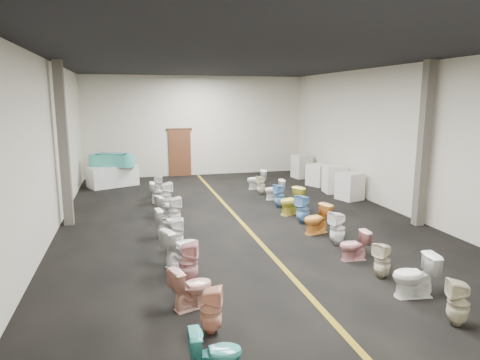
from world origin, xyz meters
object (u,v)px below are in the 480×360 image
(appliance_crate_d, at_px, (302,166))
(toilet_right_1, at_px, (414,276))
(toilet_left_7, at_px, (174,211))
(toilet_right_7, at_px, (291,201))
(toilet_right_11, at_px, (256,180))
(appliance_crate_b, at_px, (334,179))
(toilet_left_2, at_px, (192,287))
(toilet_right_5, at_px, (317,219))
(appliance_crate_a, at_px, (350,186))
(toilet_left_3, at_px, (188,262))
(toilet_left_11, at_px, (158,186))
(toilet_left_5, at_px, (176,234))
(toilet_right_0, at_px, (458,303))
(toilet_right_6, at_px, (303,209))
(toilet_right_9, at_px, (274,190))
(toilet_left_10, at_px, (160,192))
(toilet_right_10, at_px, (261,185))
(toilet_left_1, at_px, (211,310))
(toilet_left_4, at_px, (181,246))
(toilet_left_8, at_px, (167,206))
(display_table, at_px, (113,176))
(toilet_right_4, at_px, (338,228))
(toilet_right_3, at_px, (354,245))
(toilet_left_9, at_px, (166,195))
(toilet_right_8, at_px, (280,196))
(bathtub, at_px, (112,160))
(toilet_right_2, at_px, (382,260))
(toilet_left_0, at_px, (216,354))

(appliance_crate_d, bearing_deg, toilet_right_1, -102.85)
(toilet_left_7, relative_size, toilet_right_7, 0.99)
(toilet_right_11, bearing_deg, appliance_crate_b, 65.08)
(toilet_left_2, distance_m, toilet_left_7, 4.91)
(toilet_right_5, bearing_deg, toilet_right_1, -12.62)
(appliance_crate_a, bearing_deg, toilet_left_3, -139.47)
(toilet_left_11, relative_size, toilet_right_7, 0.92)
(appliance_crate_d, xyz_separation_m, toilet_left_5, (-6.43, -7.84, -0.14))
(toilet_right_0, xyz_separation_m, toilet_right_6, (-0.17, 5.79, 0.04))
(toilet_right_5, distance_m, toilet_right_9, 3.90)
(appliance_crate_a, height_order, toilet_right_0, appliance_crate_a)
(toilet_left_10, bearing_deg, toilet_left_5, 178.83)
(toilet_left_10, height_order, toilet_right_10, toilet_left_10)
(toilet_right_11, bearing_deg, toilet_left_3, -23.81)
(appliance_crate_b, relative_size, toilet_left_1, 1.39)
(toilet_left_2, height_order, toilet_left_5, toilet_left_2)
(toilet_left_1, height_order, toilet_left_7, toilet_left_7)
(toilet_right_9, bearing_deg, toilet_left_4, -33.73)
(toilet_right_11, bearing_deg, toilet_right_0, 1.93)
(toilet_left_10, bearing_deg, toilet_left_8, -179.72)
(toilet_right_9, height_order, toilet_right_10, toilet_right_9)
(toilet_left_4, bearing_deg, appliance_crate_a, -78.04)
(display_table, xyz_separation_m, toilet_right_9, (5.56, -3.88, -0.06))
(toilet_left_5, bearing_deg, toilet_right_9, -38.08)
(toilet_left_8, height_order, toilet_right_0, toilet_right_0)
(toilet_right_0, distance_m, toilet_right_9, 8.73)
(toilet_right_4, bearing_deg, toilet_right_9, 168.55)
(display_table, height_order, toilet_right_9, display_table)
(toilet_left_1, xyz_separation_m, toilet_left_3, (-0.08, 1.86, 0.04))
(toilet_left_3, bearing_deg, toilet_right_3, -71.78)
(toilet_left_3, bearing_deg, appliance_crate_b, -30.04)
(display_table, xyz_separation_m, toilet_right_7, (5.42, -5.84, -0.01))
(toilet_left_4, height_order, toilet_left_9, toilet_left_9)
(toilet_right_1, height_order, toilet_right_8, toilet_right_1)
(bathtub, height_order, toilet_left_8, bathtub)
(toilet_right_0, relative_size, toilet_right_9, 1.06)
(toilet_left_9, relative_size, toilet_right_6, 1.02)
(toilet_right_2, bearing_deg, appliance_crate_b, 140.29)
(appliance_crate_d, distance_m, toilet_left_3, 11.73)
(toilet_left_0, bearing_deg, toilet_left_11, 2.38)
(toilet_left_3, relative_size, toilet_right_6, 1.00)
(toilet_left_4, height_order, toilet_right_5, toilet_left_4)
(toilet_right_7, bearing_deg, toilet_left_11, -154.27)
(toilet_right_0, relative_size, toilet_right_7, 0.91)
(toilet_left_11, bearing_deg, toilet_right_1, -152.27)
(toilet_left_3, distance_m, toilet_left_9, 5.87)
(toilet_left_3, height_order, toilet_left_7, toilet_left_3)
(display_table, height_order, toilet_right_11, display_table)
(toilet_left_9, xyz_separation_m, toilet_right_5, (3.61, -3.64, -0.04))
(display_table, xyz_separation_m, toilet_left_11, (1.63, -2.34, -0.04))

